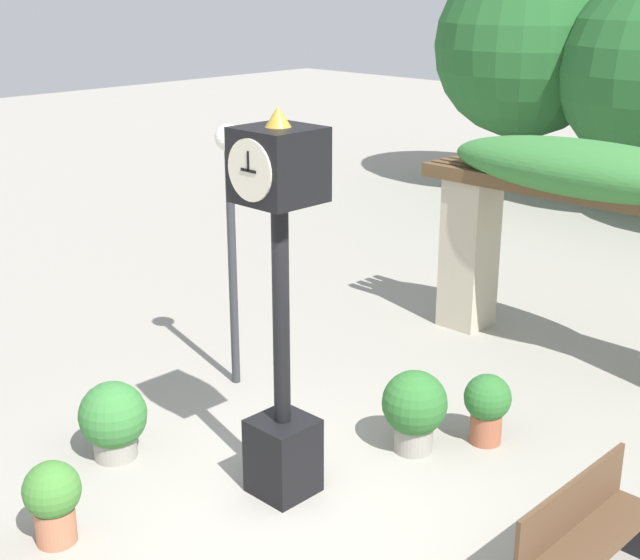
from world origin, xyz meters
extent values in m
plane|color=gray|center=(0.00, 0.00, 0.00)|extent=(60.00, 60.00, 0.00)
cube|color=black|center=(-0.36, 0.12, 0.38)|extent=(0.55, 0.55, 0.75)
cylinder|color=black|center=(-0.36, 0.12, 1.78)|extent=(0.15, 0.15, 2.05)
cylinder|color=gold|center=(-0.36, 0.12, 2.83)|extent=(0.25, 0.25, 0.04)
cube|color=black|center=(-0.36, 0.12, 3.17)|extent=(0.64, 0.64, 0.64)
cylinder|color=beige|center=(-0.36, -0.21, 3.17)|extent=(0.52, 0.02, 0.52)
cylinder|color=beige|center=(-0.36, 0.45, 3.17)|extent=(0.52, 0.02, 0.52)
cube|color=black|center=(-0.36, -0.23, 3.17)|extent=(0.18, 0.01, 0.02)
cube|color=black|center=(-0.36, -0.23, 3.25)|extent=(0.02, 0.01, 0.16)
cone|color=gold|center=(-0.36, 0.12, 3.57)|extent=(0.22, 0.22, 0.18)
cube|color=#BCB299|center=(-1.66, 4.90, 1.06)|extent=(0.60, 0.60, 2.11)
cube|color=brown|center=(0.00, 4.60, 2.20)|extent=(4.52, 0.13, 0.18)
cube|color=brown|center=(0.00, 4.80, 2.20)|extent=(4.52, 0.13, 0.18)
cube|color=brown|center=(0.00, 5.00, 2.20)|extent=(4.52, 0.13, 0.18)
cube|color=brown|center=(0.00, 5.20, 2.20)|extent=(4.52, 0.13, 0.18)
ellipsoid|color=#387A38|center=(0.00, 4.90, 2.46)|extent=(3.81, 1.20, 0.70)
cylinder|color=gray|center=(-2.07, -0.65, 0.11)|extent=(0.44, 0.44, 0.21)
sphere|color=#387A38|center=(-2.07, -0.65, 0.47)|extent=(0.69, 0.69, 0.69)
cylinder|color=#B26B4C|center=(-1.19, -1.82, 0.16)|extent=(0.35, 0.35, 0.33)
sphere|color=#427F33|center=(-1.19, -1.82, 0.51)|extent=(0.50, 0.50, 0.50)
cylinder|color=#9E563D|center=(0.48, 2.26, 0.16)|extent=(0.34, 0.34, 0.33)
sphere|color=#2D6B2D|center=(0.48, 2.26, 0.52)|extent=(0.50, 0.50, 0.50)
cylinder|color=gray|center=(0.04, 1.59, 0.14)|extent=(0.40, 0.40, 0.29)
sphere|color=#2D6B2D|center=(0.04, 1.59, 0.54)|extent=(0.68, 0.68, 0.68)
cube|color=brown|center=(2.41, 0.87, 0.41)|extent=(0.42, 1.64, 0.05)
cube|color=brown|center=(2.22, 0.87, 0.67)|extent=(0.04, 1.64, 0.45)
cube|color=black|center=(2.41, 1.53, 0.20)|extent=(0.38, 0.08, 0.39)
cylinder|color=#333338|center=(-2.54, 1.39, 1.41)|extent=(0.10, 0.10, 2.83)
sphere|color=white|center=(-2.54, 1.39, 2.98)|extent=(0.31, 0.31, 0.31)
cylinder|color=brown|center=(-5.96, 12.95, 0.90)|extent=(0.28, 0.28, 1.79)
sphere|color=#235B28|center=(-5.96, 12.95, 3.22)|extent=(4.08, 4.08, 4.08)
camera|label=1|loc=(5.08, -4.97, 4.67)|focal=50.00mm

